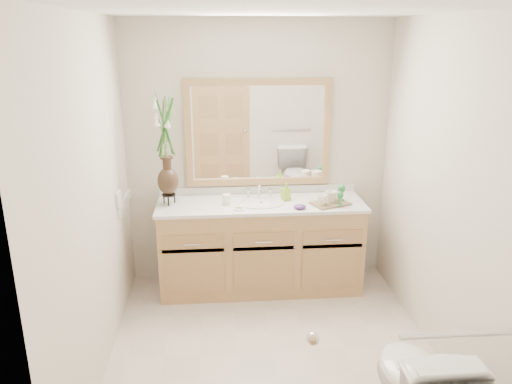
{
  "coord_description": "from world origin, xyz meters",
  "views": [
    {
      "loc": [
        -0.39,
        -3.16,
        2.27
      ],
      "look_at": [
        -0.07,
        0.65,
        1.05
      ],
      "focal_mm": 35.0,
      "sensor_mm": 36.0,
      "label": 1
    }
  ],
  "objects": [
    {
      "name": "sink",
      "position": [
        0.0,
        1.0,
        0.78
      ],
      "size": [
        0.38,
        0.34,
        0.23
      ],
      "color": "white",
      "rests_on": "counter"
    },
    {
      "name": "wall_back",
      "position": [
        0.0,
        1.3,
        1.2
      ],
      "size": [
        2.4,
        0.02,
        2.4
      ],
      "primitive_type": "cube",
      "color": "beige",
      "rests_on": "floor"
    },
    {
      "name": "counter",
      "position": [
        0.0,
        1.01,
        0.82
      ],
      "size": [
        1.84,
        0.57,
        0.03
      ],
      "primitive_type": "cube",
      "color": "silver",
      "rests_on": "vanity"
    },
    {
      "name": "mug_right",
      "position": [
        0.62,
        0.94,
        0.9
      ],
      "size": [
        0.15,
        0.14,
        0.11
      ],
      "primitive_type": "imported",
      "rotation": [
        0.0,
        0.0,
        0.67
      ],
      "color": "white",
      "rests_on": "tray"
    },
    {
      "name": "floor",
      "position": [
        0.0,
        0.0,
        0.0
      ],
      "size": [
        2.6,
        2.6,
        0.0
      ],
      "primitive_type": "plane",
      "color": "beige",
      "rests_on": "ground"
    },
    {
      "name": "wall_front",
      "position": [
        0.0,
        -1.3,
        1.2
      ],
      "size": [
        2.4,
        0.02,
        2.4
      ],
      "primitive_type": "cube",
      "color": "beige",
      "rests_on": "floor"
    },
    {
      "name": "goblet_back",
      "position": [
        0.72,
        0.98,
        0.94
      ],
      "size": [
        0.06,
        0.06,
        0.14
      ],
      "color": "#297C3A",
      "rests_on": "tray"
    },
    {
      "name": "switch_plate",
      "position": [
        -1.19,
        0.76,
        0.98
      ],
      "size": [
        0.02,
        0.12,
        0.12
      ],
      "primitive_type": "cube",
      "color": "white",
      "rests_on": "wall_left"
    },
    {
      "name": "soap_bottle",
      "position": [
        0.23,
        1.07,
        0.9
      ],
      "size": [
        0.08,
        0.08,
        0.14
      ],
      "primitive_type": "imported",
      "rotation": [
        0.0,
        0.0,
        0.31
      ],
      "color": "#91C42E",
      "rests_on": "counter"
    },
    {
      "name": "tray",
      "position": [
        0.6,
        0.92,
        0.84
      ],
      "size": [
        0.37,
        0.31,
        0.02
      ],
      "primitive_type": "cube",
      "rotation": [
        0.0,
        0.0,
        0.38
      ],
      "color": "brown",
      "rests_on": "counter"
    },
    {
      "name": "flower_vase",
      "position": [
        -0.81,
        1.04,
        1.43
      ],
      "size": [
        0.22,
        0.22,
        0.89
      ],
      "rotation": [
        0.0,
        0.0,
        0.32
      ],
      "color": "black",
      "rests_on": "counter"
    },
    {
      "name": "vanity",
      "position": [
        0.0,
        1.01,
        0.4
      ],
      "size": [
        1.8,
        0.55,
        0.8
      ],
      "color": "tan",
      "rests_on": "floor"
    },
    {
      "name": "mirror",
      "position": [
        0.0,
        1.28,
        1.41
      ],
      "size": [
        1.32,
        0.04,
        0.97
      ],
      "color": "white",
      "rests_on": "wall_back"
    },
    {
      "name": "grab_bar",
      "position": [
        0.7,
        -1.27,
        0.95
      ],
      "size": [
        0.55,
        0.03,
        0.03
      ],
      "primitive_type": "cylinder",
      "rotation": [
        0.0,
        1.57,
        0.0
      ],
      "color": "silver",
      "rests_on": "wall_front"
    },
    {
      "name": "mug_left",
      "position": [
        0.52,
        0.87,
        0.89
      ],
      "size": [
        0.12,
        0.12,
        0.09
      ],
      "primitive_type": "imported",
      "rotation": [
        0.0,
        0.0,
        0.38
      ],
      "color": "white",
      "rests_on": "tray"
    },
    {
      "name": "door",
      "position": [
        -0.3,
        -1.29,
        1.0
      ],
      "size": [
        0.8,
        0.03,
        2.0
      ],
      "primitive_type": "cube",
      "color": "tan",
      "rests_on": "floor"
    },
    {
      "name": "soap_dish",
      "position": [
        -0.2,
        0.85,
        0.84
      ],
      "size": [
        0.1,
        0.1,
        0.03
      ],
      "color": "white",
      "rests_on": "counter"
    },
    {
      "name": "wall_right",
      "position": [
        1.2,
        0.0,
        1.2
      ],
      "size": [
        0.02,
        2.6,
        2.4
      ],
      "primitive_type": "cube",
      "color": "beige",
      "rests_on": "floor"
    },
    {
      "name": "ceiling",
      "position": [
        0.0,
        0.0,
        2.4
      ],
      "size": [
        2.4,
        2.6,
        0.02
      ],
      "primitive_type": "cube",
      "color": "white",
      "rests_on": "wall_back"
    },
    {
      "name": "goblet_front",
      "position": [
        0.67,
        0.84,
        0.93
      ],
      "size": [
        0.06,
        0.06,
        0.13
      ],
      "color": "#297C3A",
      "rests_on": "tray"
    },
    {
      "name": "wall_left",
      "position": [
        -1.2,
        0.0,
        1.2
      ],
      "size": [
        0.02,
        2.6,
        2.4
      ],
      "primitive_type": "cube",
      "color": "beige",
      "rests_on": "floor"
    },
    {
      "name": "tumbler",
      "position": [
        -0.3,
        0.99,
        0.88
      ],
      "size": [
        0.07,
        0.07,
        0.09
      ],
      "primitive_type": "cylinder",
      "color": "white",
      "rests_on": "counter"
    },
    {
      "name": "purple_dish",
      "position": [
        0.32,
        0.82,
        0.85
      ],
      "size": [
        0.13,
        0.11,
        0.04
      ],
      "primitive_type": "ellipsoid",
      "rotation": [
        0.0,
        0.0,
        0.26
      ],
      "color": "#4F2672",
      "rests_on": "counter"
    }
  ]
}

